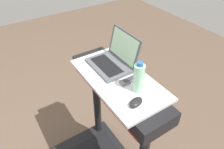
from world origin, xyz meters
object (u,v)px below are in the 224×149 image
(water_bottle, at_px, (139,78))
(laptop, at_px, (113,59))
(computer_mouse, at_px, (136,102))
(tv_remote, at_px, (131,80))

(water_bottle, bearing_deg, laptop, 175.62)
(laptop, bearing_deg, water_bottle, -1.81)
(computer_mouse, distance_m, water_bottle, 0.15)
(laptop, height_order, computer_mouse, laptop)
(water_bottle, relative_size, tv_remote, 1.33)
(laptop, xyz_separation_m, tv_remote, (0.22, -0.01, -0.04))
(computer_mouse, height_order, tv_remote, computer_mouse)
(computer_mouse, xyz_separation_m, water_bottle, (-0.09, 0.09, 0.08))
(water_bottle, xyz_separation_m, tv_remote, (-0.10, 0.02, -0.09))
(computer_mouse, distance_m, tv_remote, 0.22)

